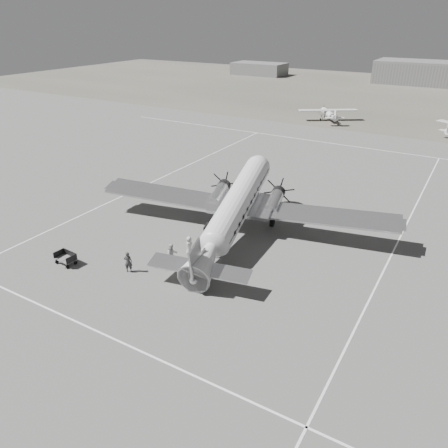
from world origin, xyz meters
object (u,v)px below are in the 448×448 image
(baggage_cart_near, at_px, (164,262))
(baggage_cart_far, at_px, (66,258))
(light_plane_left, at_px, (328,115))
(ground_crew, at_px, (128,262))
(dc3_airliner, at_px, (235,210))
(shed_secondary, at_px, (259,69))
(ramp_agent, at_px, (172,254))
(passenger, at_px, (189,245))

(baggage_cart_near, bearing_deg, baggage_cart_far, -168.31)
(light_plane_left, xyz_separation_m, ground_crew, (4.20, -63.13, -0.31))
(dc3_airliner, bearing_deg, ground_crew, -125.73)
(baggage_cart_near, xyz_separation_m, baggage_cart_far, (-7.42, -3.87, 0.10))
(shed_secondary, xyz_separation_m, baggage_cart_far, (43.51, -123.96, -1.48))
(shed_secondary, bearing_deg, light_plane_left, -52.85)
(baggage_cart_far, height_order, ramp_agent, ramp_agent)
(ramp_agent, xyz_separation_m, passenger, (0.23, 2.17, -0.11))
(ramp_agent, bearing_deg, passenger, 26.66)
(light_plane_left, distance_m, passenger, 58.59)
(dc3_airliner, height_order, baggage_cart_far, dc3_airliner)
(ground_crew, xyz_separation_m, passenger, (2.62, 4.94, -0.06))
(light_plane_left, xyz_separation_m, baggage_cart_near, (6.20, -61.05, -0.80))
(baggage_cart_near, relative_size, ground_crew, 0.81)
(passenger, bearing_deg, light_plane_left, 3.30)
(baggage_cart_near, distance_m, passenger, 2.96)
(light_plane_left, distance_m, baggage_cart_near, 61.37)
(baggage_cart_near, bearing_deg, dc3_airliner, 56.54)
(shed_secondary, xyz_separation_m, dc3_airliner, (53.39, -112.34, 0.84))
(baggage_cart_far, bearing_deg, ground_crew, 22.74)
(shed_secondary, xyz_separation_m, light_plane_left, (44.73, -59.04, -0.78))
(ramp_agent, bearing_deg, ground_crew, 171.94)
(ground_crew, bearing_deg, ramp_agent, -161.48)
(dc3_airliner, distance_m, ramp_agent, 7.60)
(dc3_airliner, bearing_deg, shed_secondary, 104.12)
(light_plane_left, height_order, ramp_agent, light_plane_left)
(shed_secondary, distance_m, baggage_cart_far, 131.38)
(passenger, bearing_deg, dc3_airliner, -24.08)
(dc3_airliner, relative_size, ramp_agent, 15.41)
(shed_secondary, xyz_separation_m, baggage_cart_near, (50.93, -120.09, -1.58))
(dc3_airliner, xyz_separation_m, passenger, (-1.85, -4.89, -1.99))
(passenger, bearing_deg, shed_secondary, 20.35)
(passenger, bearing_deg, ramp_agent, 170.56)
(dc3_airliner, distance_m, light_plane_left, 54.02)
(light_plane_left, bearing_deg, ground_crew, -119.80)
(ground_crew, bearing_deg, baggage_cart_far, -12.46)
(baggage_cart_near, bearing_deg, shed_secondary, 97.16)
(ground_crew, relative_size, ramp_agent, 0.94)
(dc3_airliner, height_order, baggage_cart_near, dc3_airliner)
(light_plane_left, relative_size, baggage_cart_far, 6.37)
(dc3_airliner, distance_m, passenger, 5.59)
(dc3_airliner, bearing_deg, baggage_cart_near, -118.94)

